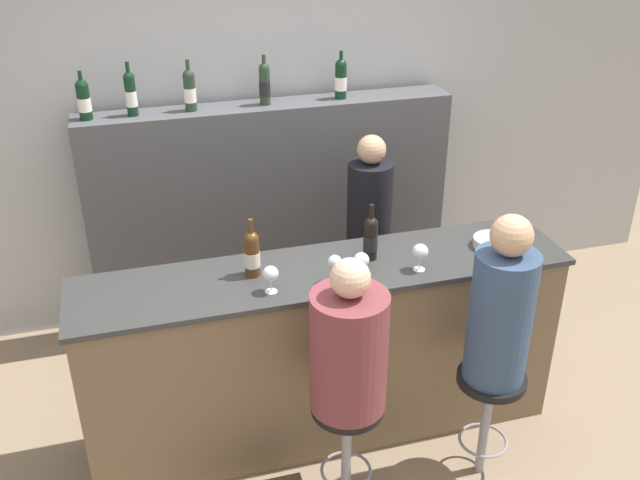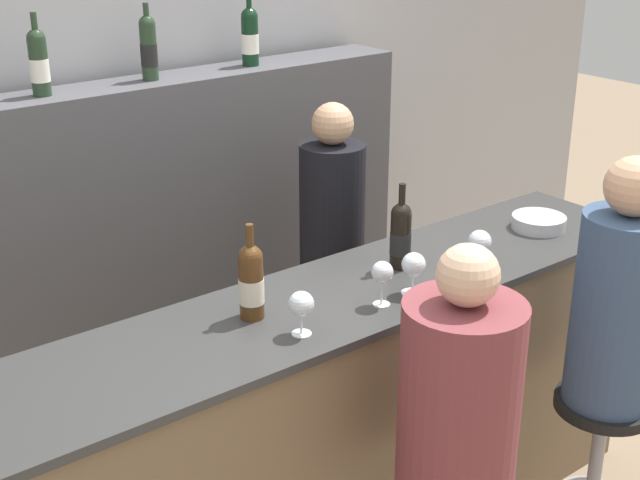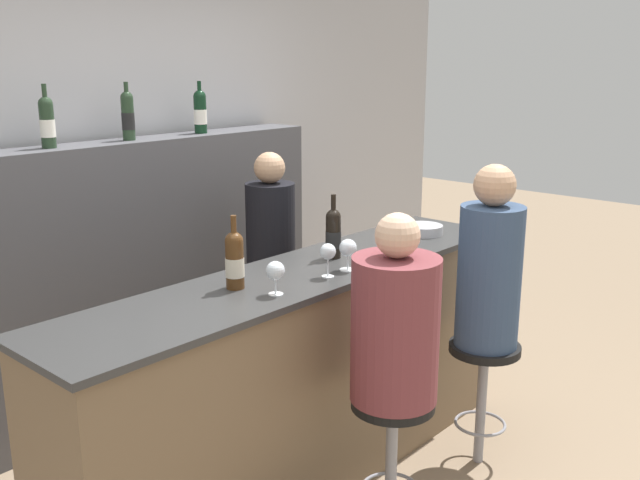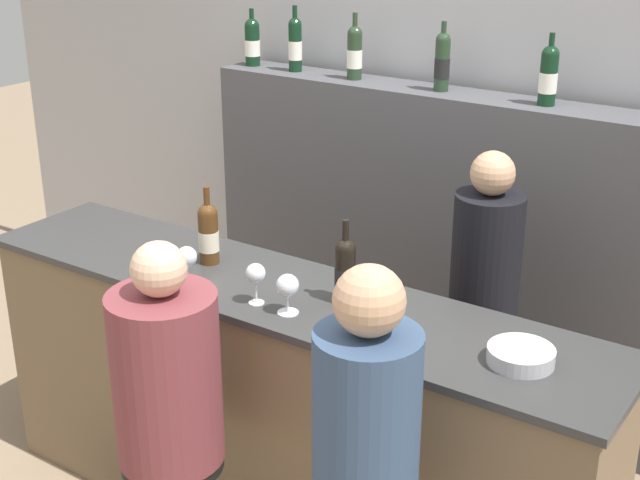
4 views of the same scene
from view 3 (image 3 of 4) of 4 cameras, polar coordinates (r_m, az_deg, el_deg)
The scene contains 18 objects.
wall_back at distance 4.34m, azimuth -16.22°, elevation 4.45°, with size 6.40×0.05×2.60m.
bar_counter at distance 3.43m, azimuth -1.32°, elevation -11.03°, with size 2.60×0.55×1.07m.
back_bar_cabinet at distance 4.27m, azimuth -14.12°, elevation -2.72°, with size 2.44×0.28×1.56m.
wine_bottle_counter_0 at distance 2.99m, azimuth -6.85°, elevation -1.56°, with size 0.08×0.08×0.31m.
wine_bottle_counter_1 at distance 3.42m, azimuth 1.07°, elevation 0.57°, with size 0.08×0.08×0.31m.
wine_bottle_backbar_2 at distance 3.85m, azimuth -20.99°, elevation 8.82°, with size 0.07×0.07×0.32m.
wine_bottle_backbar_3 at distance 4.09m, azimuth -15.12°, elevation 9.61°, with size 0.07×0.07×0.32m.
wine_bottle_backbar_4 at distance 4.39m, azimuth -9.56°, elevation 10.12°, with size 0.08×0.08×0.31m.
wine_glass_0 at distance 2.90m, azimuth -3.59°, elevation -2.53°, with size 0.08×0.08×0.14m.
wine_glass_1 at distance 3.12m, azimuth 0.64°, elevation -1.01°, with size 0.07×0.07×0.15m.
wine_glass_2 at distance 3.22m, azimuth 2.25°, elevation -0.71°, with size 0.08×0.08×0.15m.
wine_glass_3 at distance 3.47m, azimuth 5.59°, elevation 0.35°, with size 0.08×0.08×0.15m.
metal_bowl at distance 3.94m, azimuth 8.27°, elevation 0.83°, with size 0.21×0.21×0.05m.
bar_stool_left at distance 3.10m, azimuth 5.79°, elevation -14.84°, with size 0.35×0.35×0.64m.
guest_seated_left at distance 2.90m, azimuth 6.03°, elevation -6.65°, with size 0.36×0.36×0.78m.
bar_stool_right at distance 3.68m, azimuth 12.93°, elevation -10.20°, with size 0.35×0.35×0.64m.
guest_seated_right at distance 3.50m, azimuth 13.42°, elevation -2.14°, with size 0.31×0.31×0.89m.
bartender at distance 4.17m, azimuth -3.89°, elevation -3.92°, with size 0.28×0.28×1.50m.
Camera 3 is at (-2.26, -1.86, 2.01)m, focal length 40.00 mm.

